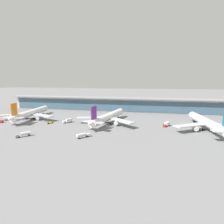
{
  "coord_description": "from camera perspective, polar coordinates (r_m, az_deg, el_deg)",
  "views": [
    {
      "loc": [
        31.75,
        -129.89,
        34.09
      ],
      "look_at": [
        0.0,
        15.65,
        7.78
      ],
      "focal_mm": 29.17,
      "sensor_mm": 36.0,
      "label": 1
    }
  ],
  "objects": [
    {
      "name": "service_truck_at_far_stand_yellow",
      "position": [
        152.46,
        -18.96,
        -3.15
      ],
      "size": [
        4.58,
        6.56,
        2.7
      ],
      "color": "yellow",
      "rests_on": "ground"
    },
    {
      "name": "service_truck_under_wing_white",
      "position": [
        151.15,
        -13.62,
        -2.65
      ],
      "size": [
        6.64,
        6.93,
        3.1
      ],
      "color": "silver",
      "rests_on": "ground"
    },
    {
      "name": "airliner_left_stand",
      "position": [
        175.2,
        -24.12,
        -0.32
      ],
      "size": [
        48.58,
        63.54,
        16.92
      ],
      "color": "white",
      "rests_on": "ground"
    },
    {
      "name": "safety_cone_bravo",
      "position": [
        144.72,
        -23.17,
        -4.3
      ],
      "size": [
        0.62,
        0.62,
        0.7
      ],
      "color": "orange",
      "rests_on": "ground"
    },
    {
      "name": "service_truck_on_taxiway_red",
      "position": [
        141.75,
        16.75,
        -3.63
      ],
      "size": [
        5.57,
        7.49,
        3.1
      ],
      "color": "#B21E1E",
      "rests_on": "ground"
    },
    {
      "name": "airliner_centre_stand",
      "position": [
        143.47,
        -1.31,
        -1.55
      ],
      "size": [
        47.96,
        63.18,
        16.92
      ],
      "color": "white",
      "rests_on": "ground"
    },
    {
      "name": "terminal_building",
      "position": [
        200.51,
        3.09,
        2.49
      ],
      "size": [
        264.01,
        12.8,
        15.2
      ],
      "color": "beige",
      "rests_on": "ground"
    },
    {
      "name": "service_truck_by_tail_white",
      "position": [
        110.74,
        -9.14,
        -7.12
      ],
      "size": [
        7.13,
        8.12,
        2.95
      ],
      "color": "silver",
      "rests_on": "ground"
    },
    {
      "name": "safety_cone_delta",
      "position": [
        146.96,
        -23.5,
        -4.12
      ],
      "size": [
        0.62,
        0.62,
        0.7
      ],
      "color": "orange",
      "rests_on": "ground"
    },
    {
      "name": "airliner_right_stand",
      "position": [
        139.91,
        27.68,
        -3.01
      ],
      "size": [
        48.38,
        63.45,
        16.92
      ],
      "color": "white",
      "rests_on": "ground"
    },
    {
      "name": "ground_plane",
      "position": [
        137.99,
        -1.39,
        -4.29
      ],
      "size": [
        1200.0,
        1200.0,
        0.0
      ],
      "primitive_type": "plane",
      "color": "slate"
    },
    {
      "name": "service_truck_mid_apron_grey",
      "position": [
        123.65,
        -25.93,
        -6.2
      ],
      "size": [
        7.36,
        7.95,
        2.95
      ],
      "color": "gray",
      "rests_on": "ground"
    },
    {
      "name": "safety_cone_alpha",
      "position": [
        163.48,
        -28.13,
        -3.11
      ],
      "size": [
        0.62,
        0.62,
        0.7
      ],
      "color": "orange",
      "rests_on": "ground"
    }
  ]
}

